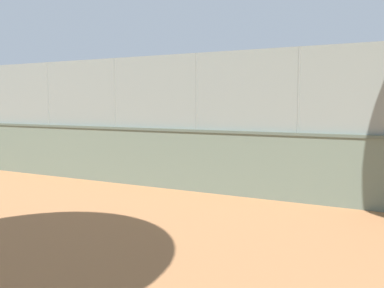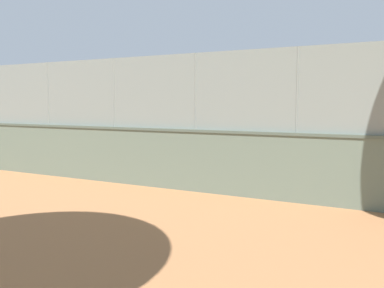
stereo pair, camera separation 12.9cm
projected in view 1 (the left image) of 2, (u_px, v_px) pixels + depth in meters
ground_plane at (251, 153)px, 22.03m from camera, size 260.00×260.00×0.00m
perimeter_wall at (154, 157)px, 13.12m from camera, size 33.73×1.16×1.86m
fence_panel_on_wall at (153, 92)px, 12.92m from camera, size 33.12×0.90×2.24m
player_baseline_waiting at (312, 140)px, 19.95m from camera, size 0.99×0.81×1.51m
player_foreground_swinging at (199, 148)px, 16.15m from camera, size 0.71×1.03×1.52m
player_at_service_line at (117, 140)px, 19.58m from camera, size 0.73×1.03×1.56m
sports_ball at (273, 160)px, 18.58m from camera, size 0.19×0.19×0.19m
spare_ball_by_wall at (232, 185)px, 13.11m from camera, size 0.09×0.09×0.09m
courtside_bench at (4, 152)px, 18.64m from camera, size 1.61×0.42×0.87m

